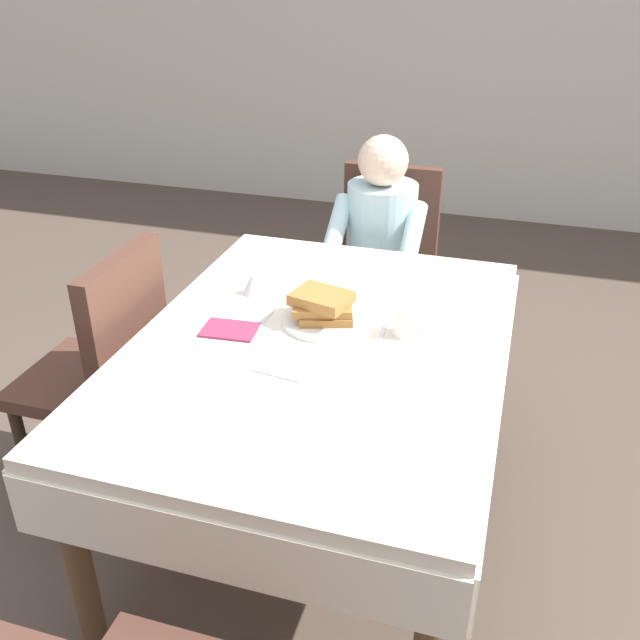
% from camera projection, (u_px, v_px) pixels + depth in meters
% --- Properties ---
extents(ground_plane, '(14.00, 14.00, 0.00)m').
position_uv_depth(ground_plane, '(319.00, 520.00, 2.49)').
color(ground_plane, brown).
extents(dining_table_main, '(1.12, 1.52, 0.74)m').
position_uv_depth(dining_table_main, '(319.00, 365.00, 2.18)').
color(dining_table_main, silver).
rests_on(dining_table_main, ground).
extents(chair_diner, '(0.44, 0.45, 0.93)m').
position_uv_depth(chair_diner, '(385.00, 257.00, 3.23)').
color(chair_diner, '#4C2D23').
rests_on(chair_diner, ground).
extents(diner_person, '(0.40, 0.43, 1.12)m').
position_uv_depth(diner_person, '(379.00, 241.00, 3.04)').
color(diner_person, silver).
rests_on(diner_person, ground).
extents(chair_left_side, '(0.45, 0.44, 0.93)m').
position_uv_depth(chair_left_side, '(107.00, 360.00, 2.44)').
color(chair_left_side, '#4C2D23').
rests_on(chair_left_side, ground).
extents(plate_breakfast, '(0.28, 0.28, 0.02)m').
position_uv_depth(plate_breakfast, '(325.00, 320.00, 2.24)').
color(plate_breakfast, white).
rests_on(plate_breakfast, dining_table_main).
extents(breakfast_stack, '(0.22, 0.18, 0.09)m').
position_uv_depth(breakfast_stack, '(323.00, 306.00, 2.21)').
color(breakfast_stack, '#A36B33').
rests_on(breakfast_stack, plate_breakfast).
extents(cup_coffee, '(0.11, 0.08, 0.08)m').
position_uv_depth(cup_coffee, '(406.00, 322.00, 2.15)').
color(cup_coffee, white).
rests_on(cup_coffee, dining_table_main).
extents(syrup_pitcher, '(0.08, 0.08, 0.07)m').
position_uv_depth(syrup_pitcher, '(253.00, 283.00, 2.41)').
color(syrup_pitcher, silver).
rests_on(syrup_pitcher, dining_table_main).
extents(fork_left_of_plate, '(0.02, 0.18, 0.00)m').
position_uv_depth(fork_left_of_plate, '(267.00, 316.00, 2.27)').
color(fork_left_of_plate, silver).
rests_on(fork_left_of_plate, dining_table_main).
extents(knife_right_of_plate, '(0.02, 0.20, 0.00)m').
position_uv_depth(knife_right_of_plate, '(382.00, 333.00, 2.17)').
color(knife_right_of_plate, silver).
rests_on(knife_right_of_plate, dining_table_main).
extents(spoon_near_edge, '(0.15, 0.04, 0.00)m').
position_uv_depth(spoon_near_edge, '(277.00, 375.00, 1.96)').
color(spoon_near_edge, silver).
rests_on(spoon_near_edge, dining_table_main).
extents(napkin_folded, '(0.18, 0.13, 0.01)m').
position_uv_depth(napkin_folded, '(230.00, 330.00, 2.19)').
color(napkin_folded, '#8C2D4C').
rests_on(napkin_folded, dining_table_main).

